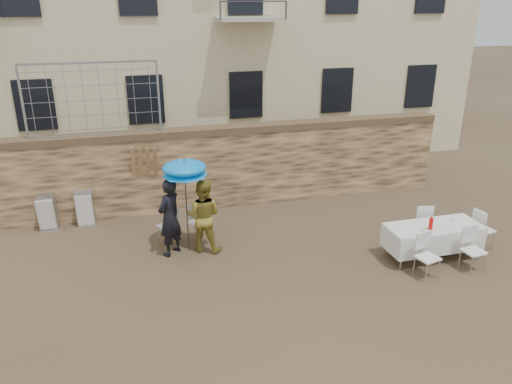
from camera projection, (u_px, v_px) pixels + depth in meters
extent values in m
plane|color=brown|center=(265.00, 302.00, 9.57)|extent=(80.00, 80.00, 0.00)
cube|color=olive|center=(216.00, 168.00, 13.67)|extent=(13.00, 0.50, 2.20)
imported|color=black|center=(170.00, 218.00, 11.06)|extent=(0.77, 0.76, 1.80)
imported|color=gold|center=(203.00, 216.00, 11.25)|extent=(1.03, 0.94, 1.71)
cylinder|color=#3F3F44|center=(187.00, 213.00, 11.24)|extent=(0.03, 0.03, 1.83)
cone|color=#0982DF|center=(185.00, 170.00, 10.87)|extent=(1.01, 1.01, 0.22)
cube|color=silver|center=(434.00, 226.00, 10.98)|extent=(2.10, 0.85, 0.05)
cylinder|color=silver|center=(402.00, 254.00, 10.58)|extent=(0.04, 0.04, 0.74)
cylinder|color=silver|center=(479.00, 244.00, 11.04)|extent=(0.04, 0.04, 0.74)
cylinder|color=silver|center=(386.00, 240.00, 11.20)|extent=(0.04, 0.04, 0.74)
cylinder|color=silver|center=(459.00, 231.00, 11.66)|extent=(0.04, 0.04, 0.74)
cylinder|color=red|center=(431.00, 224.00, 10.74)|extent=(0.09, 0.09, 0.26)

